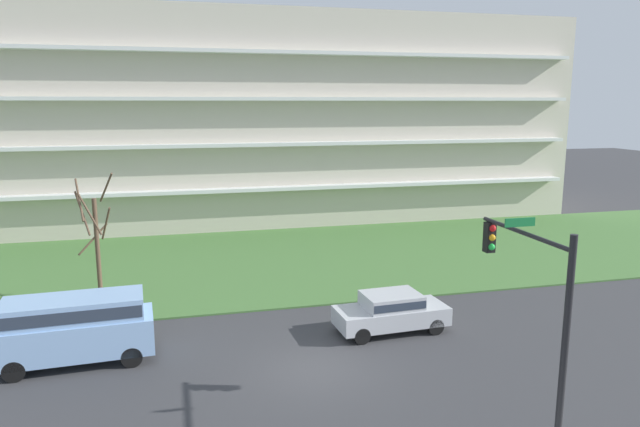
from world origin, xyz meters
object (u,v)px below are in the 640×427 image
(van_blue_near_left, at_px, (74,325))
(sedan_silver_center_left, at_px, (391,311))
(tree_left, at_px, (96,238))
(traffic_signal_mast, at_px, (534,295))

(van_blue_near_left, distance_m, sedan_silver_center_left, 11.61)
(tree_left, distance_m, sedan_silver_center_left, 13.40)
(sedan_silver_center_left, bearing_deg, traffic_signal_mast, 93.61)
(van_blue_near_left, height_order, sedan_silver_center_left, van_blue_near_left)
(sedan_silver_center_left, height_order, traffic_signal_mast, traffic_signal_mast)
(tree_left, distance_m, traffic_signal_mast, 18.93)
(tree_left, bearing_deg, sedan_silver_center_left, -29.40)
(tree_left, distance_m, van_blue_near_left, 6.68)
(van_blue_near_left, relative_size, sedan_silver_center_left, 1.18)
(sedan_silver_center_left, bearing_deg, tree_left, -32.58)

